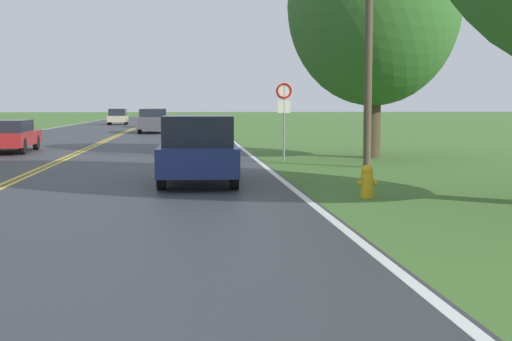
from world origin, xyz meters
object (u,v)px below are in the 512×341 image
Objects in this scene: fire_hydrant at (367,181)px; traffic_sign at (284,101)px; car_dark_grey_suv_mid_near at (152,120)px; car_dark_blue_hatchback_nearest at (198,148)px; car_dark_green_van_mid_far at (157,117)px; car_champagne_hatchback_receding at (118,116)px; car_red_sedan_approaching at (8,135)px; tree_mid_treeline at (374,7)px.

fire_hydrant is 0.26× the size of traffic_sign.
traffic_sign is 26.47m from car_dark_grey_suv_mid_near.
fire_hydrant is 4.76m from car_dark_blue_hatchback_nearest.
traffic_sign is 0.59× the size of car_dark_green_van_mid_far.
car_dark_green_van_mid_far reaches higher than car_champagne_hatchback_receding.
fire_hydrant is 58.12m from car_champagne_hatchback_receding.
car_dark_blue_hatchback_nearest is (-3.09, -6.85, -1.18)m from traffic_sign.
car_dark_blue_hatchback_nearest reaches higher than fire_hydrant.
traffic_sign is 0.63× the size of car_dark_blue_hatchback_nearest.
car_dark_grey_suv_mid_near reaches higher than car_red_sedan_approaching.
car_dark_green_van_mid_far is (-6.03, 38.46, -1.21)m from traffic_sign.
car_red_sedan_approaching is at bearing 125.46° from fire_hydrant.
tree_mid_treeline is at bearing -164.15° from car_champagne_hatchback_receding.
car_red_sedan_approaching is at bearing 163.16° from tree_mid_treeline.
car_dark_blue_hatchback_nearest is (-6.57, -8.16, -4.65)m from tree_mid_treeline.
tree_mid_treeline is at bearing 74.83° from fire_hydrant.
car_dark_green_van_mid_far is at bearing 178.67° from car_dark_grey_suv_mid_near.
tree_mid_treeline is at bearing 18.52° from car_dark_grey_suv_mid_near.
car_dark_grey_suv_mid_near is (4.93, 20.18, 0.20)m from car_red_sedan_approaching.
car_dark_grey_suv_mid_near is 12.66m from car_dark_green_van_mid_far.
car_champagne_hatchback_receding is (-10.61, 57.14, 0.48)m from fire_hydrant.
fire_hydrant is 0.20× the size of car_champagne_hatchback_receding.
car_dark_grey_suv_mid_near is 1.07× the size of car_dark_green_van_mid_far.
tree_mid_treeline reaches higher than car_champagne_hatchback_receding.
car_dark_blue_hatchback_nearest is 45.40m from car_dark_green_van_mid_far.
car_champagne_hatchback_receding is (-10.22, 47.11, -1.24)m from traffic_sign.
traffic_sign is 0.30× the size of tree_mid_treeline.
fire_hydrant is 0.15× the size of car_dark_green_van_mid_far.
car_dark_blue_hatchback_nearest reaches higher than car_red_sedan_approaching.
tree_mid_treeline reaches higher than traffic_sign.
car_dark_blue_hatchback_nearest reaches higher than car_champagne_hatchback_receding.
traffic_sign is 38.95m from car_dark_green_van_mid_far.
car_red_sedan_approaching is (-7.66, 12.47, -0.18)m from car_dark_blue_hatchback_nearest.
fire_hydrant is at bearing -87.74° from traffic_sign.
car_dark_blue_hatchback_nearest is 0.87× the size of car_dark_grey_suv_mid_near.
car_champagne_hatchback_receding is at bearing 100.52° from fire_hydrant.
car_dark_green_van_mid_far is (-9.50, 37.15, -4.67)m from tree_mid_treeline.
car_red_sedan_approaching is at bearing 178.47° from car_champagne_hatchback_receding.
tree_mid_treeline is (3.47, 1.31, 3.47)m from traffic_sign.
traffic_sign reaches higher than car_dark_grey_suv_mid_near.
fire_hydrant is at bearing -105.17° from tree_mid_treeline.
car_red_sedan_approaching is 33.18m from car_dark_green_van_mid_far.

